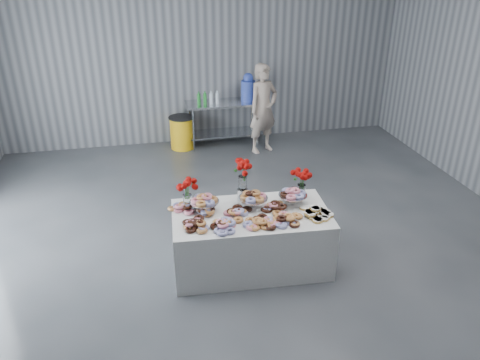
{
  "coord_description": "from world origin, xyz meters",
  "views": [
    {
      "loc": [
        -1.25,
        -4.76,
        3.6
      ],
      "look_at": [
        -0.11,
        0.52,
        0.94
      ],
      "focal_mm": 35.0,
      "sensor_mm": 36.0,
      "label": 1
    }
  ],
  "objects_px": {
    "display_table": "(251,239)",
    "person": "(263,109)",
    "prep_table": "(224,116)",
    "water_jug": "(248,88)",
    "trash_barrel": "(182,132)"
  },
  "relations": [
    {
      "from": "display_table",
      "to": "prep_table",
      "type": "xyz_separation_m",
      "value": [
        0.41,
        4.11,
        0.24
      ]
    },
    {
      "from": "prep_table",
      "to": "water_jug",
      "type": "xyz_separation_m",
      "value": [
        0.5,
        -0.0,
        0.53
      ]
    },
    {
      "from": "display_table",
      "to": "person",
      "type": "distance_m",
      "value": 3.83
    },
    {
      "from": "display_table",
      "to": "prep_table",
      "type": "bearing_deg",
      "value": 84.24
    },
    {
      "from": "prep_table",
      "to": "water_jug",
      "type": "bearing_deg",
      "value": -0.0
    },
    {
      "from": "water_jug",
      "to": "person",
      "type": "height_order",
      "value": "person"
    },
    {
      "from": "water_jug",
      "to": "person",
      "type": "bearing_deg",
      "value": -68.21
    },
    {
      "from": "person",
      "to": "water_jug",
      "type": "bearing_deg",
      "value": 88.63
    },
    {
      "from": "prep_table",
      "to": "trash_barrel",
      "type": "distance_m",
      "value": 0.9
    },
    {
      "from": "display_table",
      "to": "person",
      "type": "relative_size",
      "value": 1.1
    },
    {
      "from": "person",
      "to": "trash_barrel",
      "type": "bearing_deg",
      "value": 139.59
    },
    {
      "from": "trash_barrel",
      "to": "water_jug",
      "type": "bearing_deg",
      "value": 0.0
    },
    {
      "from": "prep_table",
      "to": "trash_barrel",
      "type": "height_order",
      "value": "prep_table"
    },
    {
      "from": "display_table",
      "to": "trash_barrel",
      "type": "bearing_deg",
      "value": 96.06
    },
    {
      "from": "display_table",
      "to": "trash_barrel",
      "type": "height_order",
      "value": "display_table"
    }
  ]
}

